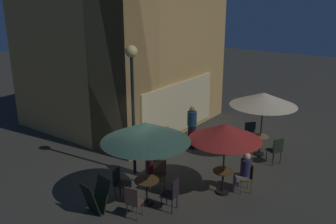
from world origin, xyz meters
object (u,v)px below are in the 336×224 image
cafe_chair_3 (119,181)px  cafe_chair_4 (133,200)px  street_lamp_near_corner (132,81)px  cafe_table_1 (147,187)px  patio_umbrella_1 (146,132)px  cafe_table_0 (260,142)px  cafe_chair_1 (251,132)px  cafe_chair_0 (276,149)px  patron_standing_1 (192,128)px  menu_sandwich_board (96,197)px  cafe_chair_6 (248,175)px  patio_umbrella_0 (263,99)px  patio_umbrella_2 (225,132)px  cafe_chair_5 (172,192)px  cafe_chair_2 (159,172)px  cafe_table_2 (223,178)px  patron_seated_0 (244,170)px  patron_standing_2 (151,154)px

cafe_chair_3 → cafe_chair_4: same height
street_lamp_near_corner → cafe_chair_3: size_ratio=4.49×
cafe_table_1 → patio_umbrella_1: patio_umbrella_1 is taller
cafe_table_0 → cafe_chair_1: bearing=47.4°
patio_umbrella_1 → cafe_chair_0: 5.28m
cafe_table_0 → patron_standing_1: (-0.96, 2.36, 0.36)m
menu_sandwich_board → cafe_chair_6: size_ratio=0.99×
patio_umbrella_1 → street_lamp_near_corner: bearing=51.0°
cafe_table_0 → patio_umbrella_0: 1.65m
patio_umbrella_2 → cafe_chair_5: patio_umbrella_2 is taller
cafe_chair_1 → cafe_chair_3: (-5.84, 1.47, -0.01)m
patio_umbrella_1 → cafe_chair_2: bearing=14.6°
patio_umbrella_2 → cafe_chair_3: (-2.03, 2.26, -1.37)m
street_lamp_near_corner → patron_standing_1: 3.70m
cafe_table_2 → patio_umbrella_0: size_ratio=0.31×
cafe_table_1 → patron_seated_0: patron_seated_0 is taller
patio_umbrella_2 → cafe_chair_1: bearing=11.6°
cafe_table_2 → cafe_chair_0: bearing=-11.4°
patio_umbrella_1 → cafe_chair_0: size_ratio=2.54×
patron_standing_1 → patron_standing_2: bearing=38.1°
cafe_chair_3 → cafe_chair_5: size_ratio=0.99×
cafe_table_0 → cafe_table_1: 5.19m
cafe_chair_6 → patron_standing_1: (1.79, 3.13, 0.28)m
patio_umbrella_1 → patron_standing_1: (4.08, 1.09, -1.32)m
cafe_table_1 → cafe_table_2: bearing=-39.5°
patio_umbrella_0 → patron_standing_2: bearing=150.6°
cafe_table_0 → cafe_chair_4: (-5.82, 1.09, 0.07)m
cafe_table_2 → cafe_chair_4: bearing=153.4°
cafe_table_1 → patio_umbrella_0: (5.03, -1.27, 1.61)m
cafe_table_1 → cafe_chair_0: 5.03m
menu_sandwich_board → cafe_chair_4: cafe_chair_4 is taller
cafe_table_2 → cafe_chair_0: 2.89m
menu_sandwich_board → cafe_chair_3: cafe_chair_3 is taller
cafe_chair_1 → cafe_chair_3: bearing=-61.6°
cafe_chair_5 → cafe_table_2: bearing=-121.6°
cafe_chair_2 → patron_standing_1: bearing=-179.5°
patron_standing_1 → cafe_chair_2: bearing=48.2°
cafe_chair_0 → cafe_chair_2: cafe_chair_0 is taller
patron_seated_0 → patron_standing_1: bearing=-73.7°
patio_umbrella_1 → patron_seated_0: size_ratio=1.92×
cafe_chair_4 → cafe_chair_5: bearing=-46.4°
cafe_chair_5 → cafe_chair_1: bearing=-98.2°
patron_standing_2 → street_lamp_near_corner: bearing=-153.4°
patio_umbrella_0 → patron_standing_1: 2.86m
patron_standing_1 → menu_sandwich_board: bearing=35.9°
patio_umbrella_2 → cafe_chair_1: patio_umbrella_2 is taller
cafe_table_1 → patron_standing_1: bearing=15.0°
patio_umbrella_0 → cafe_chair_1: (0.55, 0.60, -1.55)m
patio_umbrella_0 → cafe_chair_1: patio_umbrella_0 is taller
cafe_table_0 → street_lamp_near_corner: bearing=144.0°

